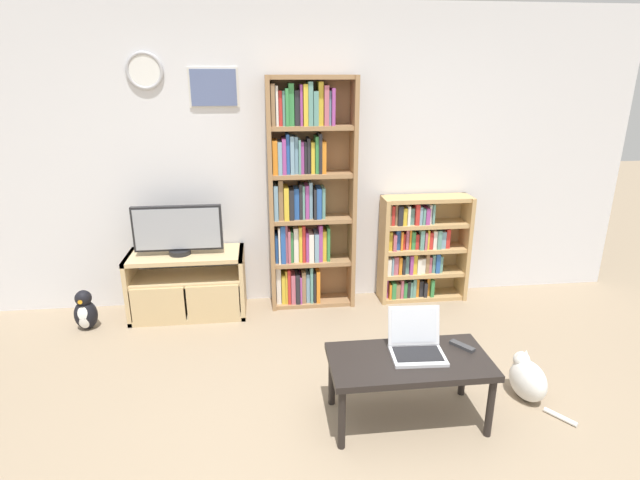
# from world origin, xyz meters

# --- Properties ---
(ground_plane) EXTENTS (18.00, 18.00, 0.00)m
(ground_plane) POSITION_xyz_m (0.00, 0.00, 0.00)
(ground_plane) COLOR gray
(wall_back) EXTENTS (5.94, 0.09, 2.60)m
(wall_back) POSITION_xyz_m (-0.01, 2.31, 1.31)
(wall_back) COLOR silver
(wall_back) RESTS_ON ground_plane
(tv_stand) EXTENTS (0.98, 0.43, 0.57)m
(tv_stand) POSITION_xyz_m (-1.09, 2.03, 0.29)
(tv_stand) COLOR tan
(tv_stand) RESTS_ON ground_plane
(television) EXTENTS (0.73, 0.18, 0.42)m
(television) POSITION_xyz_m (-1.13, 2.02, 0.79)
(television) COLOR black
(television) RESTS_ON tv_stand
(bookshelf_tall) EXTENTS (0.75, 0.27, 2.02)m
(bookshelf_tall) POSITION_xyz_m (-0.04, 2.15, 1.02)
(bookshelf_tall) COLOR #9E754C
(bookshelf_tall) RESTS_ON ground_plane
(bookshelf_short) EXTENTS (0.81, 0.26, 0.98)m
(bookshelf_short) POSITION_xyz_m (1.00, 2.15, 0.48)
(bookshelf_short) COLOR tan
(bookshelf_short) RESTS_ON ground_plane
(coffee_table) EXTENTS (0.96, 0.49, 0.43)m
(coffee_table) POSITION_xyz_m (0.42, 0.43, 0.38)
(coffee_table) COLOR black
(coffee_table) RESTS_ON ground_plane
(laptop) EXTENTS (0.33, 0.30, 0.26)m
(laptop) POSITION_xyz_m (0.48, 0.50, 0.49)
(laptop) COLOR silver
(laptop) RESTS_ON coffee_table
(remote_near_laptop) EXTENTS (0.13, 0.16, 0.02)m
(remote_near_laptop) POSITION_xyz_m (0.78, 0.52, 0.44)
(remote_near_laptop) COLOR #38383A
(remote_near_laptop) RESTS_ON coffee_table
(cat) EXTENTS (0.30, 0.48, 0.31)m
(cat) POSITION_xyz_m (1.27, 0.55, 0.14)
(cat) COLOR white
(cat) RESTS_ON ground_plane
(penguin_figurine) EXTENTS (0.18, 0.17, 0.34)m
(penguin_figurine) POSITION_xyz_m (-1.91, 1.86, 0.16)
(penguin_figurine) COLOR black
(penguin_figurine) RESTS_ON ground_plane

